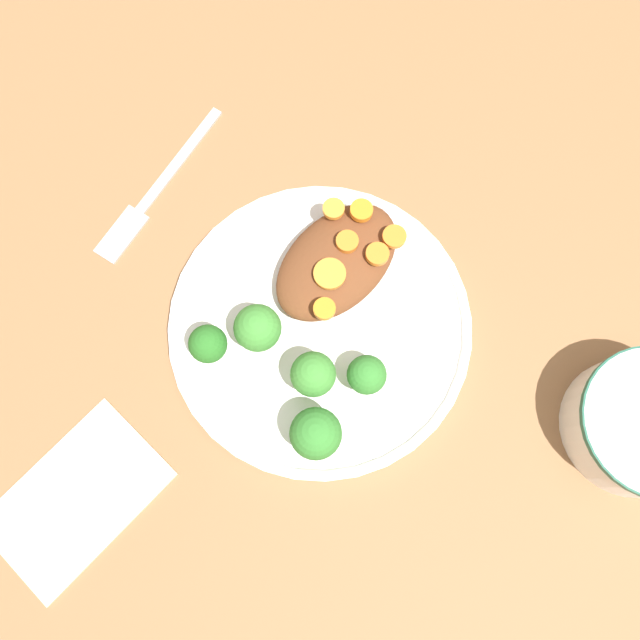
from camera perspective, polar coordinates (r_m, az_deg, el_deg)
name	(u,v)px	position (r m, az deg, el deg)	size (l,w,h in m)	color
ground_plane	(320,329)	(0.57, 0.00, -0.81)	(4.00, 4.00, 0.00)	#8C603D
plate	(320,326)	(0.56, 0.00, -0.54)	(0.27, 0.27, 0.02)	white
stew_mound	(337,262)	(0.55, 1.55, 5.37)	(0.13, 0.08, 0.03)	brown
broccoli_floret_0	(313,375)	(0.51, -0.63, -5.04)	(0.04, 0.04, 0.05)	#759E51
broccoli_floret_1	(367,375)	(0.52, 4.28, -5.05)	(0.03, 0.03, 0.04)	#759E51
broccoli_floret_2	(258,328)	(0.52, -5.72, -0.77)	(0.04, 0.04, 0.06)	#7FA85B
broccoli_floret_3	(316,434)	(0.50, -0.39, -10.34)	(0.04, 0.04, 0.06)	#7FA85B
broccoli_floret_4	(208,345)	(0.52, -10.17, -2.23)	(0.03, 0.03, 0.05)	#759E51
carrot_slice_0	(347,242)	(0.54, 2.50, 7.17)	(0.02, 0.02, 0.01)	orange
carrot_slice_1	(392,235)	(0.54, 6.60, 7.76)	(0.02, 0.02, 0.01)	orange
carrot_slice_2	(330,274)	(0.53, 0.89, 4.25)	(0.03, 0.03, 0.00)	orange
carrot_slice_3	(379,256)	(0.54, 5.45, 5.86)	(0.02, 0.02, 0.01)	orange
carrot_slice_4	(334,209)	(0.55, 1.25, 10.13)	(0.02, 0.02, 0.01)	orange
carrot_slice_5	(361,211)	(0.55, 3.81, 9.96)	(0.02, 0.02, 0.01)	orange
carrot_slice_6	(321,306)	(0.52, 0.09, 1.30)	(0.02, 0.02, 0.01)	orange
fork	(150,196)	(0.63, -15.25, 10.86)	(0.19, 0.05, 0.01)	#B4B4B4
napkin	(77,498)	(0.58, -21.36, -14.96)	(0.15, 0.10, 0.01)	beige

